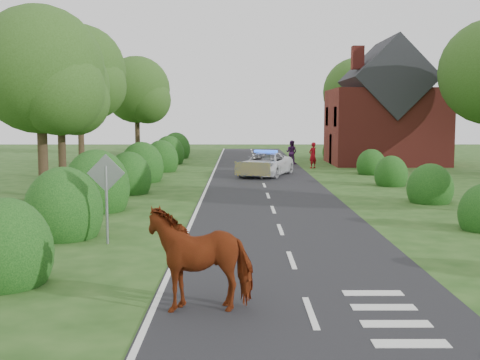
{
  "coord_description": "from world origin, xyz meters",
  "views": [
    {
      "loc": [
        -1.31,
        -14.61,
        3.6
      ],
      "look_at": [
        -1.26,
        6.68,
        1.3
      ],
      "focal_mm": 45.0,
      "sensor_mm": 36.0,
      "label": 1
    }
  ],
  "objects_px": {
    "police_van": "(266,164)",
    "road_sign": "(106,185)",
    "cow": "(201,264)",
    "pedestrian_red": "(313,155)",
    "pedestrian_purple": "(291,152)"
  },
  "relations": [
    {
      "from": "police_van",
      "to": "road_sign",
      "type": "bearing_deg",
      "value": -86.01
    },
    {
      "from": "road_sign",
      "to": "cow",
      "type": "relative_size",
      "value": 1.12
    },
    {
      "from": "police_van",
      "to": "pedestrian_red",
      "type": "height_order",
      "value": "pedestrian_red"
    },
    {
      "from": "police_van",
      "to": "cow",
      "type": "bearing_deg",
      "value": -75.85
    },
    {
      "from": "cow",
      "to": "police_van",
      "type": "xyz_separation_m",
      "value": [
        2.32,
        24.54,
        -0.11
      ]
    },
    {
      "from": "road_sign",
      "to": "pedestrian_purple",
      "type": "xyz_separation_m",
      "value": [
        7.58,
        27.64,
        -0.78
      ]
    },
    {
      "from": "cow",
      "to": "pedestrian_purple",
      "type": "xyz_separation_m",
      "value": [
        4.61,
        33.18,
        0.07
      ]
    },
    {
      "from": "pedestrian_red",
      "to": "pedestrian_purple",
      "type": "distance_m",
      "value": 3.61
    },
    {
      "from": "police_van",
      "to": "pedestrian_purple",
      "type": "height_order",
      "value": "pedestrian_purple"
    },
    {
      "from": "road_sign",
      "to": "pedestrian_purple",
      "type": "height_order",
      "value": "road_sign"
    },
    {
      "from": "pedestrian_purple",
      "to": "cow",
      "type": "bearing_deg",
      "value": 109.21
    },
    {
      "from": "road_sign",
      "to": "police_van",
      "type": "xyz_separation_m",
      "value": [
        5.29,
        19.01,
        -0.96
      ]
    },
    {
      "from": "cow",
      "to": "pedestrian_purple",
      "type": "relative_size",
      "value": 1.29
    },
    {
      "from": "road_sign",
      "to": "cow",
      "type": "distance_m",
      "value": 6.34
    },
    {
      "from": "road_sign",
      "to": "pedestrian_red",
      "type": "height_order",
      "value": "road_sign"
    }
  ]
}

